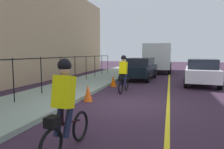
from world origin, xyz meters
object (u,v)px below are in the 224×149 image
Objects in this scene: patrol_sedan at (202,71)px; traffic_cone_far at (113,81)px; cyclist_lead at (123,74)px; traffic_cone_near at (88,93)px; box_truck_background at (158,57)px; parked_sedan_rear at (140,68)px; cyclist_follow at (65,107)px.

patrol_sedan is 7.31× the size of traffic_cone_far.
traffic_cone_near is at bearing 161.08° from cyclist_lead.
box_truck_background is (11.37, -1.05, 0.64)m from cyclist_lead.
traffic_cone_far is at bearing -10.77° from parked_sedan_rear.
cyclist_follow is 10.63m from patrol_sedan.
traffic_cone_near is (-7.49, 1.03, -0.49)m from parked_sedan_rear.
box_truck_background is (17.68, -0.76, 0.64)m from cyclist_follow.
parked_sedan_rear is 0.67× the size of box_truck_background.
cyclist_lead reaches higher than parked_sedan_rear.
patrol_sedan reaches higher than traffic_cone_near.
cyclist_follow is at bearing 5.81° from parked_sedan_rear.
cyclist_lead is 1.00× the size of cyclist_follow.
cyclist_lead is 1.88m from traffic_cone_far.
patrol_sedan is 7.74m from traffic_cone_near.
cyclist_lead is 6.32m from cyclist_follow.
traffic_cone_near is (-13.64, 1.98, -1.22)m from box_truck_background.
traffic_cone_far is (-9.85, 1.99, -1.24)m from box_truck_background.
traffic_cone_far is at bearing 0.05° from traffic_cone_near.
traffic_cone_far is (3.78, 0.00, -0.02)m from traffic_cone_near.
traffic_cone_far is (1.52, 0.94, -0.60)m from cyclist_lead.
cyclist_follow is 2.75× the size of traffic_cone_near.
cyclist_follow is at bearing 178.24° from box_truck_background.
cyclist_lead is 0.27× the size of box_truck_background.
patrol_sedan is 1.00× the size of parked_sedan_rear.
traffic_cone_far is (7.83, 1.23, -0.60)m from cyclist_follow.
box_truck_background reaches higher than traffic_cone_far.
patrol_sedan is 0.67× the size of box_truck_background.
parked_sedan_rear is at bearing -15.63° from traffic_cone_far.
box_truck_background is at bearing 176.08° from parked_sedan_rear.
parked_sedan_rear is 7.58m from traffic_cone_near.
cyclist_lead is 2.94× the size of traffic_cone_far.
traffic_cone_near is (4.04, 1.23, -0.58)m from cyclist_follow.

